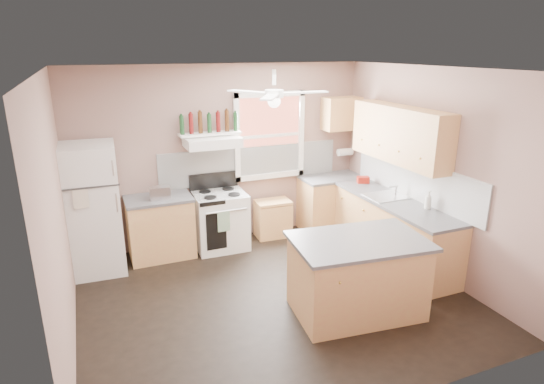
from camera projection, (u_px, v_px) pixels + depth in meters
name	position (u px, v px, depth m)	size (l,w,h in m)	color
floor	(274.00, 297.00, 5.57)	(4.50, 4.50, 0.00)	black
ceiling	(274.00, 69.00, 4.75)	(4.50, 4.50, 0.00)	white
wall_back	(223.00, 155.00, 6.94)	(4.50, 0.05, 2.70)	#83645A
wall_right	(433.00, 172.00, 5.99)	(0.05, 4.00, 2.70)	#83645A
wall_left	(54.00, 220.00, 4.33)	(0.05, 4.00, 2.70)	#83645A
backsplash_back	(251.00, 164.00, 7.12)	(2.90, 0.03, 0.55)	white
backsplash_right	(414.00, 179.00, 6.29)	(0.03, 2.60, 0.55)	white
window_view	(269.00, 136.00, 7.10)	(1.00, 0.02, 1.20)	brown
window_frame	(270.00, 136.00, 7.08)	(1.16, 0.07, 1.36)	white
refrigerator	(91.00, 209.00, 6.00)	(0.74, 0.72, 1.75)	white
base_cabinet_left	(161.00, 228.00, 6.55)	(0.90, 0.60, 0.86)	tan
counter_left	(158.00, 199.00, 6.41)	(0.92, 0.62, 0.04)	#4C4C4F
toaster	(160.00, 193.00, 6.30)	(0.28, 0.16, 0.18)	silver
stove	(221.00, 221.00, 6.83)	(0.75, 0.64, 0.86)	white
range_hood	(212.00, 142.00, 6.53)	(0.78, 0.50, 0.14)	white
bottle_shelf	(210.00, 134.00, 6.61)	(0.90, 0.26, 0.03)	white
cart	(273.00, 220.00, 7.29)	(0.55, 0.36, 0.55)	tan
base_cabinet_corner	(331.00, 204.00, 7.58)	(1.00, 0.60, 0.86)	tan
base_cabinet_right	(393.00, 232.00, 6.42)	(0.60, 2.20, 0.86)	tan
counter_corner	(332.00, 178.00, 7.44)	(1.02, 0.62, 0.04)	#4C4C4F
counter_right	(395.00, 202.00, 6.28)	(0.62, 2.22, 0.04)	#4C4C4F
sink	(386.00, 197.00, 6.45)	(0.55, 0.45, 0.03)	silver
faucet	(396.00, 190.00, 6.48)	(0.03, 0.03, 0.14)	silver
upper_cabinet_right	(399.00, 134.00, 6.23)	(0.33, 1.80, 0.76)	tan
upper_cabinet_corner	(341.00, 114.00, 7.31)	(0.60, 0.33, 0.52)	tan
paper_towel	(345.00, 152.00, 7.58)	(0.12, 0.12, 0.26)	white
island	(357.00, 278.00, 5.15)	(1.39, 0.88, 0.86)	tan
island_top	(359.00, 241.00, 5.01)	(1.47, 0.96, 0.04)	#4C4C4F
ceiling_fan_hub	(274.00, 94.00, 4.82)	(0.20, 0.20, 0.08)	white
soap_bottle	(428.00, 200.00, 5.91)	(0.09, 0.09, 0.24)	silver
red_caddy	(363.00, 180.00, 7.07)	(0.18, 0.12, 0.10)	#A71A0E
wine_bottles	(209.00, 123.00, 6.56)	(0.86, 0.06, 0.31)	#143819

